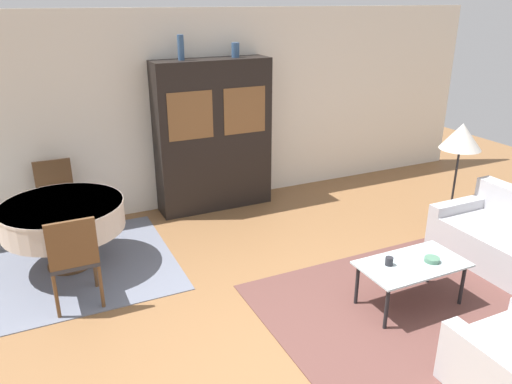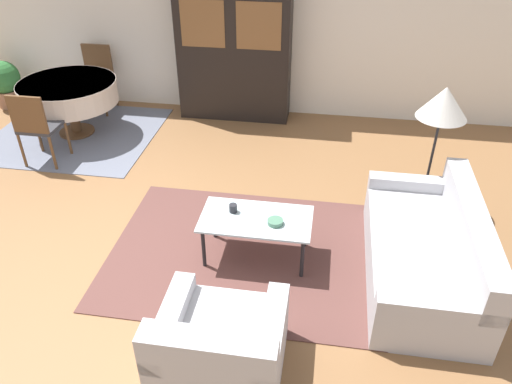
% 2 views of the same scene
% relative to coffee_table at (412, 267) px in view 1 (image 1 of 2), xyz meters
% --- Properties ---
extents(ground_plane, '(14.00, 14.00, 0.00)m').
position_rel_coffee_table_xyz_m(ground_plane, '(-1.29, -0.22, -0.41)').
color(ground_plane, brown).
extents(wall_back, '(10.00, 0.06, 2.70)m').
position_rel_coffee_table_xyz_m(wall_back, '(-1.29, 3.41, 0.94)').
color(wall_back, silver).
rests_on(wall_back, ground_plane).
extents(area_rug, '(2.63, 2.00, 0.01)m').
position_rel_coffee_table_xyz_m(area_rug, '(-0.11, 0.02, -0.41)').
color(area_rug, brown).
rests_on(area_rug, ground_plane).
extents(dining_rug, '(2.23, 2.03, 0.01)m').
position_rel_coffee_table_xyz_m(dining_rug, '(-2.92, 2.16, -0.41)').
color(dining_rug, slate).
rests_on(dining_rug, ground_plane).
extents(coffee_table, '(1.04, 0.56, 0.45)m').
position_rel_coffee_table_xyz_m(coffee_table, '(0.00, 0.00, 0.00)').
color(coffee_table, black).
rests_on(coffee_table, area_rug).
extents(display_cabinet, '(1.59, 0.43, 2.07)m').
position_rel_coffee_table_xyz_m(display_cabinet, '(-0.81, 3.15, 0.62)').
color(display_cabinet, black).
rests_on(display_cabinet, ground_plane).
extents(dining_table, '(1.30, 1.30, 0.75)m').
position_rel_coffee_table_xyz_m(dining_table, '(-2.91, 2.21, 0.20)').
color(dining_table, brown).
rests_on(dining_table, dining_rug).
extents(dining_chair_near, '(0.44, 0.44, 0.95)m').
position_rel_coffee_table_xyz_m(dining_chair_near, '(-2.91, 1.34, 0.14)').
color(dining_chair_near, brown).
rests_on(dining_chair_near, dining_rug).
extents(dining_chair_far, '(0.44, 0.44, 0.95)m').
position_rel_coffee_table_xyz_m(dining_chair_far, '(-2.91, 3.07, 0.14)').
color(dining_chair_far, brown).
rests_on(dining_chair_far, dining_rug).
extents(floor_lamp, '(0.50, 0.50, 1.39)m').
position_rel_coffee_table_xyz_m(floor_lamp, '(1.70, 1.16, 0.78)').
color(floor_lamp, black).
rests_on(floor_lamp, ground_plane).
extents(cup, '(0.08, 0.08, 0.08)m').
position_rel_coffee_table_xyz_m(cup, '(-0.23, 0.07, 0.09)').
color(cup, '#232328').
rests_on(cup, coffee_table).
extents(bowl, '(0.14, 0.14, 0.04)m').
position_rel_coffee_table_xyz_m(bowl, '(0.19, -0.06, 0.07)').
color(bowl, '#4C7A60').
rests_on(bowl, coffee_table).
extents(vase_tall, '(0.08, 0.08, 0.31)m').
position_rel_coffee_table_xyz_m(vase_tall, '(-1.21, 3.15, 1.81)').
color(vase_tall, '#33517A').
rests_on(vase_tall, display_cabinet).
extents(vase_short, '(0.10, 0.10, 0.19)m').
position_rel_coffee_table_xyz_m(vase_short, '(-0.46, 3.15, 1.75)').
color(vase_short, '#33517A').
rests_on(vase_short, display_cabinet).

